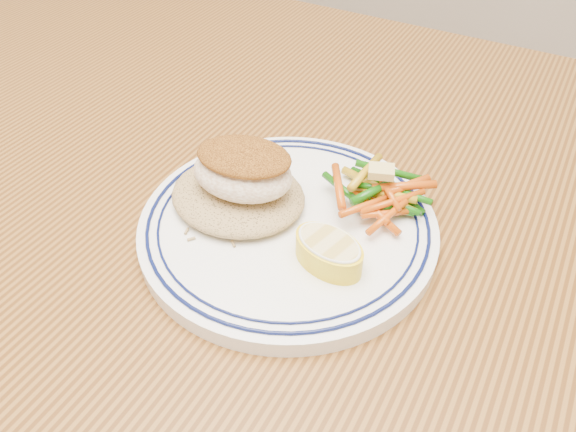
{
  "coord_description": "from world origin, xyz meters",
  "views": [
    {
      "loc": [
        0.13,
        -0.35,
        1.09
      ],
      "look_at": [
        -0.04,
        -0.03,
        0.77
      ],
      "focal_mm": 35.0,
      "sensor_mm": 36.0,
      "label": 1
    }
  ],
  "objects_px": {
    "fish_fillet": "(243,169)",
    "vegetable_pile": "(380,192)",
    "rice_pilaf": "(238,193)",
    "plate": "(288,225)",
    "lemon_wedge": "(329,251)",
    "dining_table": "(340,297)"
  },
  "relations": [
    {
      "from": "rice_pilaf",
      "to": "vegetable_pile",
      "type": "height_order",
      "value": "vegetable_pile"
    },
    {
      "from": "plate",
      "to": "fish_fillet",
      "type": "distance_m",
      "value": 0.06
    },
    {
      "from": "dining_table",
      "to": "rice_pilaf",
      "type": "xyz_separation_m",
      "value": [
        -0.09,
        -0.03,
        0.12
      ]
    },
    {
      "from": "plate",
      "to": "fish_fillet",
      "type": "relative_size",
      "value": 2.68
    },
    {
      "from": "rice_pilaf",
      "to": "plate",
      "type": "bearing_deg",
      "value": 0.99
    },
    {
      "from": "plate",
      "to": "vegetable_pile",
      "type": "bearing_deg",
      "value": 44.01
    },
    {
      "from": "plate",
      "to": "lemon_wedge",
      "type": "xyz_separation_m",
      "value": [
        0.05,
        -0.03,
        0.02
      ]
    },
    {
      "from": "plate",
      "to": "lemon_wedge",
      "type": "height_order",
      "value": "lemon_wedge"
    },
    {
      "from": "dining_table",
      "to": "lemon_wedge",
      "type": "bearing_deg",
      "value": -80.15
    },
    {
      "from": "dining_table",
      "to": "fish_fillet",
      "type": "relative_size",
      "value": 15.53
    },
    {
      "from": "dining_table",
      "to": "vegetable_pile",
      "type": "bearing_deg",
      "value": 54.52
    },
    {
      "from": "dining_table",
      "to": "lemon_wedge",
      "type": "xyz_separation_m",
      "value": [
        0.01,
        -0.06,
        0.13
      ]
    },
    {
      "from": "dining_table",
      "to": "lemon_wedge",
      "type": "distance_m",
      "value": 0.14
    },
    {
      "from": "plate",
      "to": "rice_pilaf",
      "type": "xyz_separation_m",
      "value": [
        -0.05,
        -0.0,
        0.02
      ]
    },
    {
      "from": "fish_fillet",
      "to": "vegetable_pile",
      "type": "xyz_separation_m",
      "value": [
        0.1,
        0.06,
        -0.03
      ]
    },
    {
      "from": "rice_pilaf",
      "to": "fish_fillet",
      "type": "bearing_deg",
      "value": 9.23
    },
    {
      "from": "fish_fillet",
      "to": "vegetable_pile",
      "type": "height_order",
      "value": "fish_fillet"
    },
    {
      "from": "dining_table",
      "to": "lemon_wedge",
      "type": "height_order",
      "value": "lemon_wedge"
    },
    {
      "from": "plate",
      "to": "lemon_wedge",
      "type": "distance_m",
      "value": 0.06
    },
    {
      "from": "fish_fillet",
      "to": "vegetable_pile",
      "type": "bearing_deg",
      "value": 29.2
    },
    {
      "from": "dining_table",
      "to": "plate",
      "type": "xyz_separation_m",
      "value": [
        -0.04,
        -0.03,
        0.11
      ]
    },
    {
      "from": "fish_fillet",
      "to": "lemon_wedge",
      "type": "xyz_separation_m",
      "value": [
        0.1,
        -0.03,
        -0.03
      ]
    }
  ]
}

